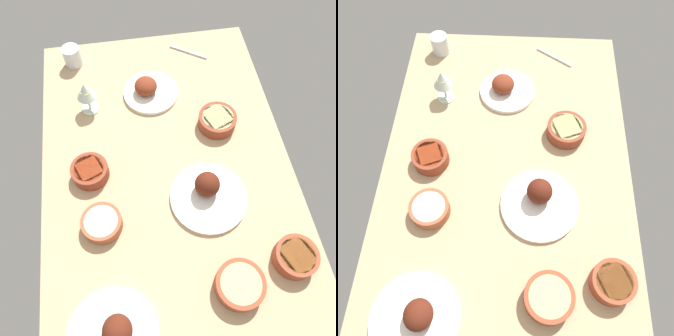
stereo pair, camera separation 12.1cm
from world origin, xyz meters
The scene contains 12 objects.
dining_table centered at (0.00, 0.00, 2.00)cm, with size 140.00×90.00×4.00cm, color tan.
plate_center_main centered at (-12.05, -11.86, 6.67)cm, with size 26.37×26.37×10.28cm.
plate_near_viewer centered at (-50.17, 23.37, 6.23)cm, with size 26.64×26.64×8.85cm.
plate_far_side centered at (36.65, 1.99, 6.28)cm, with size 22.24×22.24×7.68cm.
bowl_sauce centered at (2.66, 27.39, 6.87)cm, with size 13.01×13.01×5.27cm.
bowl_potatoes centered at (17.07, -21.85, 6.83)cm, with size 14.49×14.49×5.19cm.
bowl_pasta centered at (-42.98, -14.71, 6.97)cm, with size 14.92×14.92×5.46cm.
bowl_soup centered at (-37.71, -33.86, 7.07)cm, with size 13.33×13.33×5.65cm.
bowl_cream centered at (-16.98, 24.60, 6.60)cm, with size 13.27×13.27×4.74cm.
wine_glass centered at (32.72, 26.06, 13.93)cm, with size 7.60×7.60×14.00cm.
water_tumbler centered at (58.44, 31.74, 8.29)cm, with size 7.40×7.40×8.57cm, color silver.
fork_loose centered at (57.27, -18.36, 4.40)cm, with size 17.82×0.90×0.80cm, color silver.
Camera 1 is at (-56.63, 9.17, 112.35)cm, focal length 36.26 mm.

